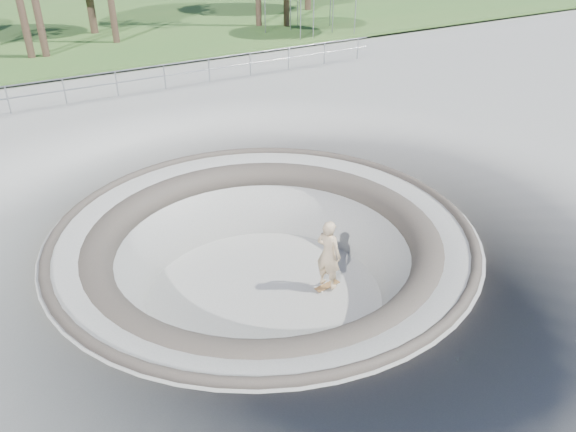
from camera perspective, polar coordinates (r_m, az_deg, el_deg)
The scene contains 7 objects.
ground at distance 13.66m, azimuth -2.53°, elevation -1.41°, with size 180.00×180.00×0.00m, color #A2A29D.
skate_bowl at distance 14.68m, azimuth -2.37°, elevation -7.57°, with size 14.00×14.00×4.10m.
grass_strip at distance 45.22m, azimuth -25.07°, elevation 18.08°, with size 180.00×36.00×0.12m.
distant_hills at distance 69.60m, azimuth -23.69°, elevation 15.26°, with size 103.20×45.00×28.60m.
safety_railing at distance 23.88m, azimuth -17.02°, elevation 12.75°, with size 25.00×0.06×1.03m.
skateboard at distance 14.89m, azimuth 4.00°, elevation -7.07°, with size 0.75×0.29×0.08m.
skater at distance 14.33m, azimuth 4.14°, elevation -3.92°, with size 0.70×0.46×1.92m, color tan.
Camera 1 is at (-5.57, -10.37, 6.94)m, focal length 35.00 mm.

